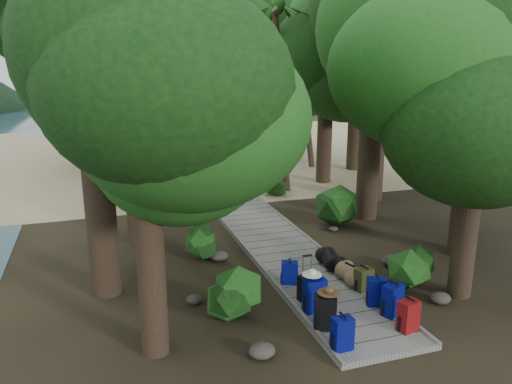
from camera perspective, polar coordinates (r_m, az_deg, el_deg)
name	(u,v)px	position (r m, az deg, el deg)	size (l,w,h in m)	color
ground	(287,256)	(13.37, 3.60, -7.30)	(120.00, 120.00, 0.00)	#332A19
sand_beach	(182,152)	(28.33, -8.42, 4.49)	(40.00, 22.00, 0.02)	tan
boardwalk	(274,241)	(14.22, 2.11, -5.64)	(2.00, 12.00, 0.12)	gray
backpack_left_a	(342,332)	(9.15, 9.83, -15.46)	(0.36, 0.25, 0.67)	navy
backpack_left_b	(325,310)	(9.71, 7.91, -13.25)	(0.40, 0.29, 0.74)	black
backpack_left_c	(315,293)	(10.27, 6.72, -11.42)	(0.42, 0.30, 0.78)	navy
backpack_left_d	(290,271)	(11.46, 3.85, -9.05)	(0.37, 0.27, 0.56)	navy
backpack_right_a	(408,314)	(9.99, 17.03, -13.20)	(0.37, 0.26, 0.66)	maroon
backpack_right_b	(392,298)	(10.44, 15.33, -11.62)	(0.40, 0.28, 0.71)	navy
backpack_right_c	(377,290)	(10.76, 13.62, -10.86)	(0.38, 0.27, 0.65)	navy
backpack_right_d	(364,278)	(11.36, 12.21, -9.61)	(0.37, 0.26, 0.56)	#343515
duffel_right_khaki	(350,273)	(11.76, 10.64, -9.11)	(0.39, 0.58, 0.39)	olive
duffel_right_black	(331,259)	(12.41, 8.58, -7.62)	(0.41, 0.66, 0.41)	black
suitcase_on_boardwalk	(306,287)	(10.75, 5.78, -10.78)	(0.36, 0.20, 0.56)	black
lone_suitcase_on_sand	(222,176)	(20.70, -3.91, 1.80)	(0.44, 0.25, 0.70)	black
hat_brown	(329,290)	(9.50, 8.32, -10.99)	(0.42, 0.42, 0.13)	#51351E
hat_white	(312,272)	(10.10, 6.42, -9.02)	(0.40, 0.40, 0.13)	silver
kayak	(143,172)	(22.97, -12.76, 2.28)	(0.68, 3.11, 0.31)	red
sun_lounger	(262,167)	(22.69, 0.69, 2.86)	(0.59, 1.83, 0.59)	silver
tree_right_a	(477,134)	(11.15, 23.90, 6.05)	(4.29, 4.29, 7.15)	black
tree_right_b	(478,79)	(13.73, 24.08, 11.69)	(5.13, 5.13, 9.16)	black
tree_right_c	(375,62)	(16.08, 13.39, 14.21)	(5.73, 5.73, 9.92)	black
tree_right_d	(380,36)	(18.49, 14.03, 16.94)	(6.37, 6.37, 11.68)	black
tree_right_e	(327,75)	(20.86, 8.08, 13.09)	(4.93, 4.93, 8.88)	black
tree_right_f	(359,57)	(23.68, 11.71, 14.88)	(5.78, 5.78, 10.33)	black
tree_left_a	(145,164)	(8.23, -12.54, 3.18)	(4.11, 4.11, 6.85)	black
tree_left_b	(89,79)	(10.75, -18.50, 12.14)	(5.19, 5.19, 9.34)	black
tree_left_c	(129,108)	(13.90, -14.28, 9.28)	(4.36, 4.36, 7.59)	black
tree_back_a	(152,62)	(26.43, -11.78, 14.36)	(5.70, 5.70, 9.87)	black
tree_back_b	(213,61)	(28.37, -4.94, 14.68)	(5.56, 5.56, 9.93)	black
tree_back_c	(270,64)	(29.16, 1.56, 14.40)	(5.33, 5.33, 9.60)	black
tree_back_d	(71,75)	(25.84, -20.36, 12.46)	(5.22, 5.22, 8.71)	black
palm_right_a	(289,103)	(19.51, 3.78, 10.10)	(4.02, 4.02, 6.85)	#1B4513
palm_right_b	(312,88)	(24.11, 6.37, 11.68)	(3.86, 3.86, 7.46)	#1B4513
palm_right_c	(236,92)	(25.48, -2.31, 11.32)	(4.35, 4.35, 6.92)	#1B4513
palm_left_a	(84,107)	(18.51, -19.08, 9.17)	(4.34, 4.34, 6.91)	#1B4513
rock_left_a	(262,351)	(9.13, 0.68, -17.69)	(0.47, 0.43, 0.26)	#4C473F
rock_left_b	(194,299)	(10.96, -7.05, -12.07)	(0.36, 0.32, 0.20)	#4C473F
rock_left_c	(219,256)	(13.03, -4.26, -7.32)	(0.46, 0.42, 0.26)	#4C473F
rock_left_d	(196,228)	(15.35, -6.89, -4.07)	(0.31, 0.28, 0.17)	#4C473F
rock_right_a	(440,298)	(11.56, 20.33, -11.30)	(0.44, 0.40, 0.24)	#4C473F
rock_right_b	(393,261)	(13.10, 15.34, -7.62)	(0.55, 0.49, 0.30)	#4C473F
rock_right_c	(333,229)	(15.34, 8.82, -4.19)	(0.28, 0.25, 0.16)	#4C473F
shrub_left_a	(233,299)	(9.97, -2.63, -12.12)	(1.16, 1.16, 1.04)	#195018
shrub_left_b	(197,245)	(13.10, -6.71, -6.02)	(0.87, 0.87, 0.78)	#195018
shrub_left_c	(145,200)	(17.03, -12.56, -0.90)	(1.14, 1.14, 1.03)	#195018
shrub_right_a	(410,266)	(12.01, 17.18, -8.07)	(1.10, 1.10, 0.99)	#195018
shrub_right_b	(337,205)	(15.74, 9.30, -1.47)	(1.48, 1.48, 1.33)	#195018
shrub_right_c	(272,185)	(19.17, 1.84, 0.76)	(0.82, 0.82, 0.73)	#195018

